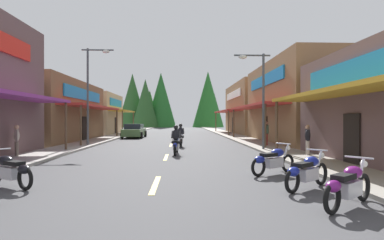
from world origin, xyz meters
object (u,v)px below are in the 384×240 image
(pedestrian_by_shop, at_px, (17,139))
(motorcycle_parked_right_2, at_px, (307,171))
(streetlamp_left, at_px, (92,83))
(motorcycle_parked_right_1, at_px, (348,185))
(pedestrian_browsing, at_px, (266,132))
(parked_car_curbside, at_px, (134,131))
(streetlamp_right, at_px, (258,87))
(rider_cruising_lead, at_px, (176,142))
(pedestrian_waiting, at_px, (308,139))
(motorcycle_parked_right_3, at_px, (273,160))
(rider_cruising_trailing, at_px, (181,137))
(motorcycle_parked_left_2, at_px, (10,170))

(pedestrian_by_shop, bearing_deg, motorcycle_parked_right_2, -67.63)
(streetlamp_left, xyz_separation_m, motorcycle_parked_right_1, (9.54, -14.38, -3.82))
(pedestrian_by_shop, xyz_separation_m, pedestrian_browsing, (13.50, 5.39, 0.09))
(streetlamp_left, bearing_deg, parked_car_curbside, 82.57)
(motorcycle_parked_right_1, bearing_deg, streetlamp_left, 86.05)
(motorcycle_parked_right_1, xyz_separation_m, pedestrian_by_shop, (-11.34, 8.34, 0.44))
(motorcycle_parked_right_1, xyz_separation_m, parked_car_curbside, (-8.26, 24.25, 0.20))
(motorcycle_parked_right_2, bearing_deg, streetlamp_right, 44.72)
(rider_cruising_lead, bearing_deg, pedestrian_waiting, -98.08)
(motorcycle_parked_right_3, distance_m, pedestrian_by_shop, 11.82)
(streetlamp_right, relative_size, pedestrian_browsing, 3.30)
(streetlamp_right, height_order, parked_car_curbside, streetlamp_right)
(rider_cruising_trailing, xyz_separation_m, pedestrian_browsing, (5.72, -0.55, 0.36))
(motorcycle_parked_right_2, bearing_deg, parked_car_curbside, 71.26)
(pedestrian_by_shop, bearing_deg, rider_cruising_lead, -26.41)
(motorcycle_parked_left_2, relative_size, pedestrian_waiting, 1.17)
(streetlamp_left, height_order, parked_car_curbside, streetlamp_left)
(motorcycle_parked_right_3, bearing_deg, pedestrian_by_shop, 124.62)
(rider_cruising_trailing, relative_size, parked_car_curbside, 0.49)
(parked_car_curbside, bearing_deg, motorcycle_parked_left_2, -178.97)
(motorcycle_parked_right_2, xyz_separation_m, rider_cruising_trailing, (-3.39, 12.61, 0.17))
(pedestrian_waiting, bearing_deg, motorcycle_parked_right_2, -106.13)
(rider_cruising_trailing, xyz_separation_m, pedestrian_waiting, (6.29, -5.88, 0.26))
(motorcycle_parked_right_1, relative_size, pedestrian_by_shop, 1.09)
(motorcycle_parked_right_2, height_order, rider_cruising_trailing, rider_cruising_trailing)
(streetlamp_left, relative_size, pedestrian_waiting, 4.21)
(motorcycle_parked_left_2, bearing_deg, pedestrian_waiting, -117.78)
(streetlamp_right, height_order, pedestrian_browsing, streetlamp_right)
(streetlamp_right, distance_m, motorcycle_parked_right_1, 11.86)
(streetlamp_left, height_order, pedestrian_waiting, streetlamp_left)
(motorcycle_parked_right_2, xyz_separation_m, pedestrian_browsing, (2.33, 12.05, 0.52))
(pedestrian_by_shop, height_order, pedestrian_browsing, pedestrian_browsing)
(streetlamp_left, height_order, rider_cruising_lead, streetlamp_left)
(streetlamp_left, relative_size, parked_car_curbside, 1.54)
(streetlamp_left, distance_m, pedestrian_by_shop, 7.16)
(rider_cruising_lead, relative_size, pedestrian_by_shop, 1.33)
(motorcycle_parked_right_1, distance_m, motorcycle_parked_left_2, 8.51)
(rider_cruising_trailing, bearing_deg, motorcycle_parked_right_3, -166.22)
(motorcycle_parked_right_2, distance_m, pedestrian_browsing, 12.29)
(rider_cruising_lead, distance_m, parked_car_curbside, 15.20)
(parked_car_curbside, bearing_deg, rider_cruising_trailing, -153.85)
(streetlamp_right, height_order, pedestrian_by_shop, streetlamp_right)
(motorcycle_parked_left_2, height_order, pedestrian_by_shop, pedestrian_by_shop)
(motorcycle_parked_right_1, height_order, pedestrian_waiting, pedestrian_waiting)
(motorcycle_parked_right_3, relative_size, pedestrian_by_shop, 1.15)
(rider_cruising_trailing, height_order, pedestrian_browsing, pedestrian_browsing)
(motorcycle_parked_left_2, relative_size, parked_car_curbside, 0.43)
(streetlamp_right, relative_size, motorcycle_parked_right_2, 3.30)
(motorcycle_parked_left_2, height_order, rider_cruising_lead, rider_cruising_lead)
(rider_cruising_lead, bearing_deg, rider_cruising_trailing, 0.41)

